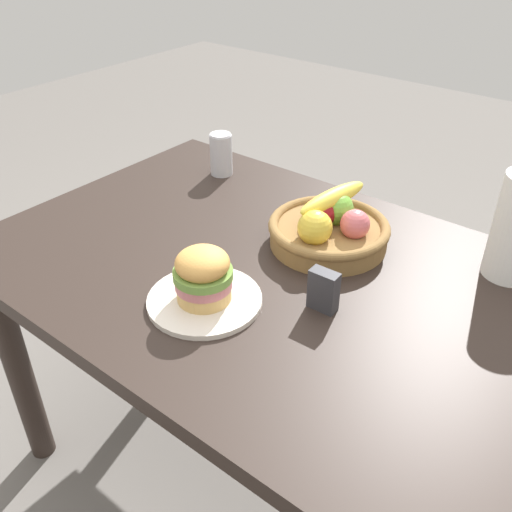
{
  "coord_description": "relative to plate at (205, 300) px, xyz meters",
  "views": [
    {
      "loc": [
        0.61,
        -0.85,
        1.48
      ],
      "look_at": [
        -0.02,
        -0.06,
        0.81
      ],
      "focal_mm": 39.51,
      "sensor_mm": 36.0,
      "label": 1
    }
  ],
  "objects": [
    {
      "name": "fruit_basket",
      "position": [
        0.08,
        0.35,
        0.04
      ],
      "size": [
        0.29,
        0.29,
        0.14
      ],
      "color": "olive",
      "rests_on": "dining_table"
    },
    {
      "name": "ground_plane",
      "position": [
        0.05,
        0.19,
        -0.76
      ],
      "size": [
        8.0,
        8.0,
        0.0
      ],
      "primitive_type": "plane",
      "color": "slate"
    },
    {
      "name": "plate",
      "position": [
        0.0,
        0.0,
        0.0
      ],
      "size": [
        0.24,
        0.24,
        0.01
      ],
      "primitive_type": "cylinder",
      "color": "silver",
      "rests_on": "dining_table"
    },
    {
      "name": "dining_table",
      "position": [
        0.05,
        0.19,
        -0.11
      ],
      "size": [
        1.4,
        0.9,
        0.75
      ],
      "color": "#2D231E",
      "rests_on": "ground_plane"
    },
    {
      "name": "soda_can",
      "position": [
        -0.39,
        0.49,
        0.06
      ],
      "size": [
        0.07,
        0.07,
        0.13
      ],
      "color": "silver",
      "rests_on": "dining_table"
    },
    {
      "name": "napkin_holder",
      "position": [
        0.2,
        0.14,
        0.04
      ],
      "size": [
        0.06,
        0.03,
        0.09
      ],
      "primitive_type": "cube",
      "rotation": [
        0.0,
        0.0,
        0.03
      ],
      "color": "#333338",
      "rests_on": "dining_table"
    },
    {
      "name": "sandwich",
      "position": [
        0.0,
        0.0,
        0.06
      ],
      "size": [
        0.12,
        0.12,
        0.12
      ],
      "color": "#DBAD60",
      "rests_on": "plate"
    }
  ]
}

